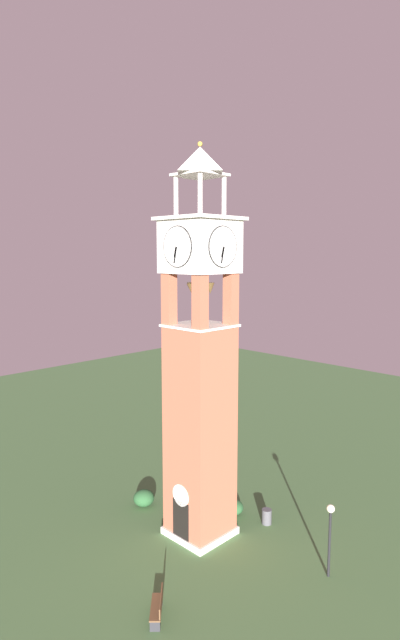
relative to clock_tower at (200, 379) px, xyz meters
name	(u,v)px	position (x,y,z in m)	size (l,w,h in m)	color
ground	(200,533)	(0.00, 0.00, -8.18)	(80.00, 80.00, 0.00)	#476B3D
clock_tower	(200,379)	(0.00, 0.00, 0.00)	(3.27, 3.27, 19.48)	#AD5B42
park_bench	(158,606)	(3.05, -5.44, -7.69)	(1.45, 1.44, 0.95)	brown
lamp_post	(330,526)	(6.51, 1.59, -5.79)	(0.36, 0.36, 3.39)	black
trash_bin	(267,517)	(1.88, 3.16, -7.78)	(0.52, 0.52, 0.80)	#4C4C51
shrub_near_entry	(233,507)	(-0.07, 2.64, -7.78)	(1.19, 1.19, 0.80)	#28562D
shrub_left_of_tower	(144,498)	(-4.30, -0.23, -7.72)	(1.19, 1.19, 0.91)	#28562D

